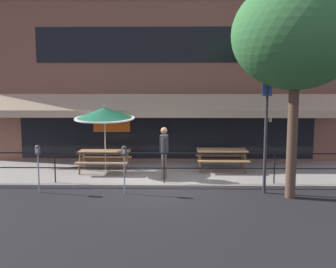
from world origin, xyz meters
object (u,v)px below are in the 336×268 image
(picnic_table_left, at_px, (104,155))
(patio_umbrella_left, at_px, (105,113))
(picnic_table_centre, at_px, (222,154))
(parking_meter_near, at_px, (38,154))
(street_tree_curbside, at_px, (301,27))
(street_sign_pole, at_px, (266,119))
(parking_meter_far, at_px, (124,155))
(pedestrian_walking, at_px, (164,150))

(picnic_table_left, height_order, patio_umbrella_left, patio_umbrella_left)
(picnic_table_centre, distance_m, parking_meter_near, 6.35)
(patio_umbrella_left, bearing_deg, picnic_table_centre, 2.14)
(picnic_table_left, xyz_separation_m, picnic_table_centre, (4.21, 0.39, 0.00))
(street_tree_curbside, bearing_deg, picnic_table_left, 154.60)
(street_sign_pole, bearing_deg, picnic_table_left, 156.19)
(parking_meter_far, height_order, street_sign_pole, street_sign_pole)
(picnic_table_centre, relative_size, patio_umbrella_left, 0.76)
(picnic_table_left, height_order, picnic_table_centre, same)
(patio_umbrella_left, xyz_separation_m, parking_meter_far, (1.04, -2.63, -1.03))
(picnic_table_left, height_order, street_sign_pole, street_sign_pole)
(picnic_table_centre, bearing_deg, street_sign_pole, -70.88)
(picnic_table_left, relative_size, street_tree_curbside, 0.28)
(pedestrian_walking, distance_m, street_tree_curbside, 5.48)
(picnic_table_centre, height_order, street_tree_curbside, street_tree_curbside)
(patio_umbrella_left, relative_size, parking_meter_near, 1.67)
(pedestrian_walking, relative_size, parking_meter_near, 1.20)
(patio_umbrella_left, xyz_separation_m, parking_meter_near, (-1.51, -2.55, -1.03))
(pedestrian_walking, bearing_deg, parking_meter_far, -127.80)
(pedestrian_walking, bearing_deg, patio_umbrella_left, 150.97)
(picnic_table_left, xyz_separation_m, street_sign_pole, (5.14, -2.27, 1.47))
(picnic_table_centre, height_order, parking_meter_near, parking_meter_near)
(picnic_table_left, xyz_separation_m, street_tree_curbside, (5.86, -2.78, 3.96))
(picnic_table_left, height_order, parking_meter_near, parking_meter_near)
(patio_umbrella_left, bearing_deg, street_sign_pole, -25.95)
(street_sign_pole, height_order, street_tree_curbside, street_tree_curbside)
(picnic_table_left, height_order, street_tree_curbside, street_tree_curbside)
(pedestrian_walking, bearing_deg, parking_meter_near, -159.71)
(parking_meter_far, xyz_separation_m, street_sign_pole, (4.09, 0.13, 1.02))
(street_sign_pole, bearing_deg, picnic_table_centre, 109.12)
(parking_meter_far, relative_size, street_sign_pole, 0.34)
(picnic_table_left, relative_size, patio_umbrella_left, 0.76)
(patio_umbrella_left, distance_m, parking_meter_near, 3.14)
(patio_umbrella_left, height_order, parking_meter_near, patio_umbrella_left)
(pedestrian_walking, bearing_deg, street_tree_curbside, -26.15)
(parking_meter_far, bearing_deg, parking_meter_near, 178.15)
(pedestrian_walking, bearing_deg, picnic_table_left, 155.91)
(pedestrian_walking, height_order, street_tree_curbside, street_tree_curbside)
(parking_meter_near, bearing_deg, picnic_table_centre, 25.32)
(picnic_table_centre, distance_m, pedestrian_walking, 2.49)
(picnic_table_centre, bearing_deg, pedestrian_walking, -146.69)
(picnic_table_centre, height_order, parking_meter_far, parking_meter_far)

